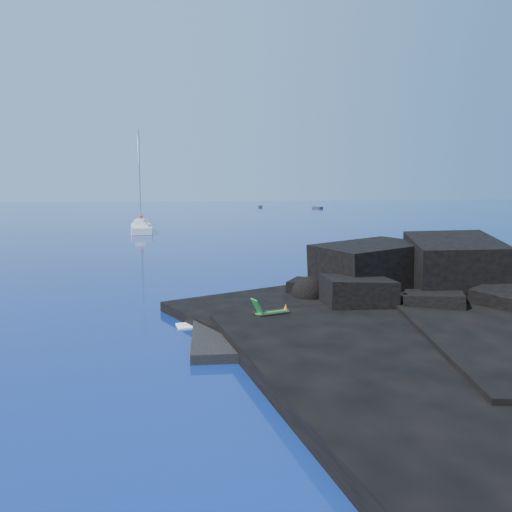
{
  "coord_description": "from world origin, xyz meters",
  "views": [
    {
      "loc": [
        -1.13,
        -18.06,
        5.87
      ],
      "look_at": [
        4.58,
        9.46,
        2.0
      ],
      "focal_mm": 35.0,
      "sensor_mm": 36.0,
      "label": 1
    }
  ],
  "objects": [
    {
      "name": "headland",
      "position": [
        13.0,
        3.0,
        0.0
      ],
      "size": [
        24.0,
        24.0,
        3.6
      ],
      "primitive_type": null,
      "color": "black",
      "rests_on": "ground"
    },
    {
      "name": "distant_boat_b",
      "position": [
        44.49,
        116.57,
        0.0
      ],
      "size": [
        2.2,
        4.11,
        0.52
      ],
      "primitive_type": "cube",
      "rotation": [
        0.0,
        0.0,
        0.26
      ],
      "color": "#292A2F",
      "rests_on": "ground"
    },
    {
      "name": "deck_chair",
      "position": [
        3.67,
        1.75,
        0.88
      ],
      "size": [
        1.67,
        1.06,
        1.07
      ],
      "primitive_type": null,
      "rotation": [
        0.0,
        0.0,
        0.26
      ],
      "color": "#176829",
      "rests_on": "beach"
    },
    {
      "name": "sailboat",
      "position": [
        -2.65,
        49.58,
        0.0
      ],
      "size": [
        3.19,
        12.75,
        13.26
      ],
      "primitive_type": null,
      "rotation": [
        0.0,
        0.0,
        0.04
      ],
      "color": "silver",
      "rests_on": "ground"
    },
    {
      "name": "marker_cone",
      "position": [
        4.32,
        1.99,
        0.66
      ],
      "size": [
        0.52,
        0.52,
        0.61
      ],
      "primitive_type": "cone",
      "rotation": [
        0.0,
        0.0,
        -0.36
      ],
      "color": "#DF590B",
      "rests_on": "beach"
    },
    {
      "name": "towel",
      "position": [
        3.96,
        -0.64,
        0.38
      ],
      "size": [
        2.02,
        1.19,
        0.05
      ],
      "primitive_type": "cube",
      "rotation": [
        0.0,
        0.0,
        0.16
      ],
      "color": "silver",
      "rests_on": "beach"
    },
    {
      "name": "ground",
      "position": [
        0.0,
        0.0,
        0.0
      ],
      "size": [
        400.0,
        400.0,
        0.0
      ],
      "primitive_type": "plane",
      "color": "#041140",
      "rests_on": "ground"
    },
    {
      "name": "sunbather",
      "position": [
        3.96,
        -0.64,
        0.52
      ],
      "size": [
        1.81,
        0.7,
        0.24
      ],
      "primitive_type": null,
      "rotation": [
        0.0,
        0.0,
        0.16
      ],
      "color": "#B6775F",
      "rests_on": "towel"
    },
    {
      "name": "surf_foam",
      "position": [
        5.0,
        5.0,
        0.0
      ],
      "size": [
        10.0,
        8.0,
        0.06
      ],
      "primitive_type": null,
      "color": "white",
      "rests_on": "ground"
    },
    {
      "name": "distant_boat_a",
      "position": [
        30.59,
        128.19,
        0.0
      ],
      "size": [
        2.05,
        4.11,
        0.52
      ],
      "primitive_type": "cube",
      "rotation": [
        0.0,
        0.0,
        -0.22
      ],
      "color": "black",
      "rests_on": "ground"
    },
    {
      "name": "beach",
      "position": [
        4.5,
        0.5,
        0.0
      ],
      "size": [
        9.08,
        6.86,
        0.7
      ],
      "primitive_type": "cube",
      "rotation": [
        0.0,
        0.0,
        -0.1
      ],
      "color": "black",
      "rests_on": "ground"
    }
  ]
}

